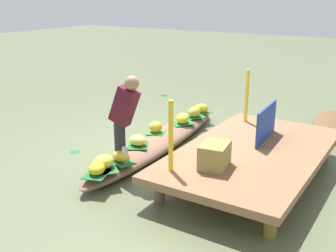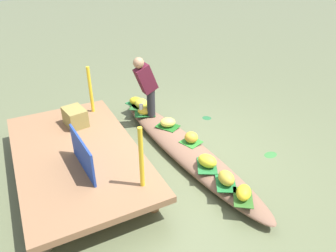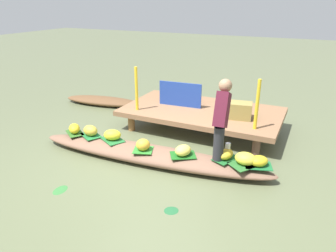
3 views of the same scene
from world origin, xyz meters
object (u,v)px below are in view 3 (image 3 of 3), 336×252
(moored_boat, at_px, (103,101))
(banana_bunch_6, at_px, (74,129))
(banana_bunch_4, at_px, (143,145))
(banana_bunch_2, at_px, (245,159))
(vendor_person, at_px, (222,116))
(banana_bunch_1, at_px, (90,131))
(banana_bunch_5, at_px, (226,154))
(water_bottle, at_px, (228,150))
(vendor_boat, at_px, (149,154))
(banana_bunch_3, at_px, (112,135))
(market_banner, at_px, (180,94))
(banana_bunch_7, at_px, (259,161))
(banana_bunch_0, at_px, (183,151))
(produce_crate, at_px, (240,110))

(moored_boat, distance_m, banana_bunch_6, 2.46)
(banana_bunch_4, bearing_deg, banana_bunch_2, 8.50)
(banana_bunch_6, relative_size, vendor_person, 0.23)
(banana_bunch_1, xyz_separation_m, banana_bunch_5, (2.47, 0.19, -0.02))
(banana_bunch_4, bearing_deg, water_bottle, 15.71)
(vendor_boat, relative_size, moored_boat, 1.99)
(banana_bunch_3, distance_m, banana_bunch_4, 0.70)
(banana_bunch_5, relative_size, market_banner, 0.32)
(vendor_boat, height_order, moored_boat, vendor_boat)
(banana_bunch_1, height_order, water_bottle, water_bottle)
(banana_bunch_7, height_order, market_banner, market_banner)
(banana_bunch_0, distance_m, market_banner, 1.97)
(banana_bunch_0, height_order, water_bottle, water_bottle)
(moored_boat, height_order, banana_bunch_2, banana_bunch_2)
(banana_bunch_0, height_order, banana_bunch_5, banana_bunch_0)
(moored_boat, bearing_deg, banana_bunch_5, -35.72)
(banana_bunch_4, xyz_separation_m, market_banner, (-0.16, 1.87, 0.35))
(market_banner, bearing_deg, banana_bunch_5, -50.77)
(market_banner, bearing_deg, banana_bunch_2, -46.16)
(banana_bunch_4, bearing_deg, vendor_boat, 64.88)
(banana_bunch_3, relative_size, produce_crate, 0.69)
(vendor_boat, xyz_separation_m, banana_bunch_2, (1.57, 0.13, 0.22))
(water_bottle, bearing_deg, banana_bunch_0, -158.01)
(banana_bunch_2, distance_m, market_banner, 2.43)
(water_bottle, bearing_deg, banana_bunch_2, -22.31)
(banana_bunch_3, xyz_separation_m, produce_crate, (1.86, 1.55, 0.25))
(banana_bunch_1, height_order, market_banner, market_banner)
(banana_bunch_0, relative_size, banana_bunch_5, 0.97)
(banana_bunch_5, height_order, vendor_person, vendor_person)
(banana_bunch_5, bearing_deg, banana_bunch_7, -1.00)
(moored_boat, xyz_separation_m, banana_bunch_7, (4.32, -2.03, 0.22))
(banana_bunch_1, bearing_deg, produce_crate, 33.91)
(banana_bunch_4, relative_size, banana_bunch_6, 0.81)
(produce_crate, bearing_deg, banana_bunch_6, -149.16)
(banana_bunch_1, relative_size, banana_bunch_4, 1.23)
(vendor_boat, xyz_separation_m, banana_bunch_4, (-0.05, -0.11, 0.22))
(vendor_boat, distance_m, banana_bunch_7, 1.78)
(banana_bunch_7, bearing_deg, produce_crate, 114.87)
(vendor_person, xyz_separation_m, water_bottle, (0.11, 0.08, -0.58))
(banana_bunch_6, height_order, produce_crate, produce_crate)
(market_banner, bearing_deg, banana_bunch_6, -130.86)
(banana_bunch_5, bearing_deg, vendor_boat, -171.69)
(banana_bunch_1, bearing_deg, banana_bunch_0, -0.06)
(moored_boat, bearing_deg, market_banner, -18.66)
(banana_bunch_1, distance_m, banana_bunch_3, 0.47)
(banana_bunch_4, bearing_deg, market_banner, 94.79)
(banana_bunch_2, relative_size, banana_bunch_6, 1.11)
(banana_bunch_1, relative_size, banana_bunch_7, 1.01)
(moored_boat, bearing_deg, vendor_person, -36.45)
(banana_bunch_5, bearing_deg, banana_bunch_4, -167.27)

